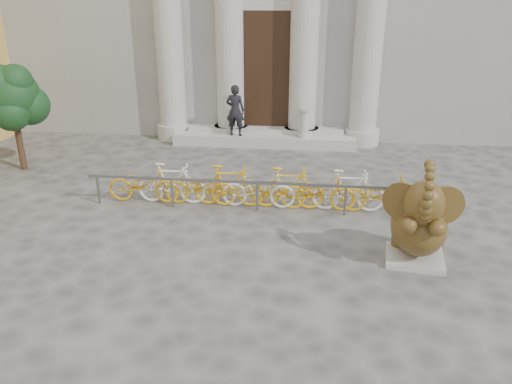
# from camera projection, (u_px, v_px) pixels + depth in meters

# --- Properties ---
(ground) EXTENTS (80.00, 80.00, 0.00)m
(ground) POSITION_uv_depth(u_px,v_px,m) (206.00, 306.00, 8.05)
(ground) COLOR #474442
(ground) RESTS_ON ground
(entrance_steps) EXTENTS (6.00, 1.20, 0.36)m
(entrance_steps) POSITION_uv_depth(u_px,v_px,m) (265.00, 139.00, 16.65)
(entrance_steps) COLOR #A8A59E
(entrance_steps) RESTS_ON ground
(elephant_statue) EXTENTS (1.40, 1.61, 2.10)m
(elephant_statue) POSITION_uv_depth(u_px,v_px,m) (419.00, 224.00, 9.10)
(elephant_statue) COLOR #A8A59E
(elephant_statue) RESTS_ON ground
(bike_rack) EXTENTS (8.00, 0.53, 1.00)m
(bike_rack) POSITION_uv_depth(u_px,v_px,m) (258.00, 187.00, 11.60)
(bike_rack) COLOR slate
(bike_rack) RESTS_ON ground
(tree) EXTENTS (1.71, 1.56, 2.97)m
(tree) POSITION_uv_depth(u_px,v_px,m) (12.00, 97.00, 13.54)
(tree) COLOR #332114
(tree) RESTS_ON ground
(pedestrian) EXTENTS (0.64, 0.45, 1.65)m
(pedestrian) POSITION_uv_depth(u_px,v_px,m) (235.00, 110.00, 16.06)
(pedestrian) COLOR black
(pedestrian) RESTS_ON entrance_steps
(balustrade_post) EXTENTS (0.39, 0.39, 0.97)m
(balustrade_post) POSITION_uv_depth(u_px,v_px,m) (304.00, 124.00, 16.00)
(balustrade_post) COLOR #A8A59E
(balustrade_post) RESTS_ON entrance_steps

